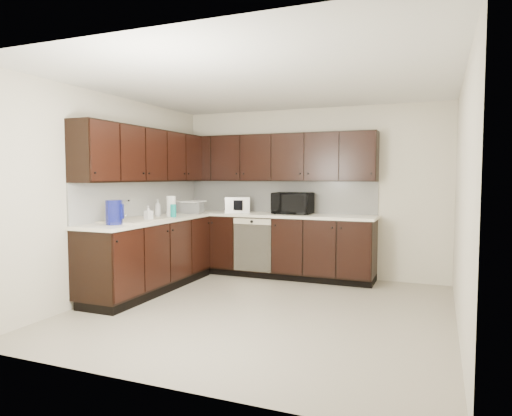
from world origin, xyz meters
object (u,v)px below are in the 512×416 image
Objects in this scene: toaster_oven at (237,205)px; blue_pitcher at (114,212)px; sink at (135,226)px; microwave at (293,203)px; storage_bin at (187,207)px.

blue_pitcher reaches higher than toaster_oven.
blue_pitcher is (-0.57, -2.16, 0.02)m from toaster_oven.
toaster_oven is at bearing 70.59° from sink.
microwave is 0.88m from toaster_oven.
sink is 2.18× the size of toaster_oven.
storage_bin is (-1.53, -0.43, -0.07)m from microwave.
microwave is 1.50× the size of toaster_oven.
toaster_oven is at bearing 62.89° from blue_pitcher.
storage_bin is 1.60× the size of blue_pitcher.
storage_bin is at bearing 91.86° from sink.
toaster_oven is 2.23m from blue_pitcher.
microwave is 2.00× the size of blue_pitcher.
sink reaches higher than storage_bin.
microwave reaches higher than toaster_oven.
storage_bin is at bearing -172.52° from toaster_oven.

